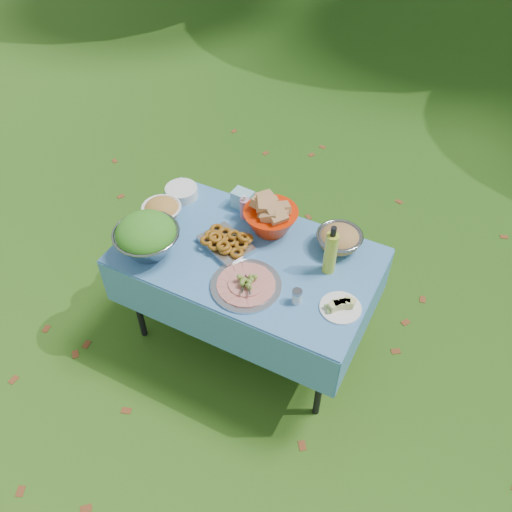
{
  "coord_description": "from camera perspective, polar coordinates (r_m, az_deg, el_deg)",
  "views": [
    {
      "loc": [
        1.03,
        -1.88,
        2.97
      ],
      "look_at": [
        0.05,
        0.0,
        0.78
      ],
      "focal_mm": 38.0,
      "sensor_mm": 36.0,
      "label": 1
    }
  ],
  "objects": [
    {
      "name": "bread_bowl",
      "position": [
        3.16,
        1.56,
        4.27
      ],
      "size": [
        0.39,
        0.39,
        0.22
      ],
      "primitive_type": null,
      "rotation": [
        0.0,
        0.0,
        -0.23
      ],
      "color": "red",
      "rests_on": "picnic_table"
    },
    {
      "name": "sanitizer_bottle",
      "position": [
        3.26,
        -1.21,
        5.22
      ],
      "size": [
        0.07,
        0.07,
        0.16
      ],
      "primitive_type": "cylinder",
      "rotation": [
        0.0,
        0.0,
        -0.19
      ],
      "color": "pink",
      "rests_on": "picnic_table"
    },
    {
      "name": "cheese_plate",
      "position": [
        2.83,
        8.93,
        -5.09
      ],
      "size": [
        0.27,
        0.27,
        0.06
      ],
      "primitive_type": "cylinder",
      "rotation": [
        0.0,
        0.0,
        -0.25
      ],
      "color": "white",
      "rests_on": "picnic_table"
    },
    {
      "name": "picnic_table",
      "position": [
        3.36,
        -0.84,
        -4.37
      ],
      "size": [
        1.46,
        0.86,
        0.76
      ],
      "primitive_type": "cube",
      "color": "#84D8FF",
      "rests_on": "ground"
    },
    {
      "name": "shaker",
      "position": [
        2.82,
        4.33,
        -4.27
      ],
      "size": [
        0.07,
        0.07,
        0.09
      ],
      "primitive_type": "cylinder",
      "rotation": [
        0.0,
        0.0,
        0.28
      ],
      "color": "silver",
      "rests_on": "picnic_table"
    },
    {
      "name": "salad_bowl",
      "position": [
        3.07,
        -11.46,
        2.06
      ],
      "size": [
        0.46,
        0.46,
        0.24
      ],
      "primitive_type": null,
      "rotation": [
        0.0,
        0.0,
        0.29
      ],
      "color": "gray",
      "rests_on": "picnic_table"
    },
    {
      "name": "charcuterie_platter",
      "position": [
        2.88,
        -1.06,
        -2.63
      ],
      "size": [
        0.48,
        0.48,
        0.09
      ],
      "primitive_type": "cylinder",
      "rotation": [
        0.0,
        0.0,
        0.3
      ],
      "color": "#B9BBC1",
      "rests_on": "picnic_table"
    },
    {
      "name": "oil_bottle",
      "position": [
        2.91,
        7.9,
        0.67
      ],
      "size": [
        0.08,
        0.08,
        0.32
      ],
      "primitive_type": "cylinder",
      "rotation": [
        0.0,
        0.0,
        -0.12
      ],
      "color": "#BBCC2D",
      "rests_on": "picnic_table"
    },
    {
      "name": "pasta_bowl_steel",
      "position": [
        3.11,
        8.77,
        1.8
      ],
      "size": [
        0.31,
        0.31,
        0.14
      ],
      "primitive_type": null,
      "rotation": [
        0.0,
        0.0,
        -0.24
      ],
      "color": "gray",
      "rests_on": "picnic_table"
    },
    {
      "name": "fried_tray",
      "position": [
        3.1,
        -3.21,
        1.46
      ],
      "size": [
        0.36,
        0.31,
        0.07
      ],
      "primitive_type": "cube",
      "rotation": [
        0.0,
        0.0,
        -0.41
      ],
      "color": "#ACACB0",
      "rests_on": "picnic_table"
    },
    {
      "name": "pasta_bowl_white",
      "position": [
        3.31,
        -9.91,
        4.82
      ],
      "size": [
        0.27,
        0.27,
        0.13
      ],
      "primitive_type": null,
      "rotation": [
        0.0,
        0.0,
        0.15
      ],
      "color": "white",
      "rests_on": "picnic_table"
    },
    {
      "name": "plate_stack",
      "position": [
        3.47,
        -7.85,
        6.71
      ],
      "size": [
        0.21,
        0.21,
        0.07
      ],
      "primitive_type": "cylinder",
      "rotation": [
        0.0,
        0.0,
        -0.04
      ],
      "color": "white",
      "rests_on": "picnic_table"
    },
    {
      "name": "wipes_box",
      "position": [
        3.35,
        -1.41,
        5.98
      ],
      "size": [
        0.13,
        0.1,
        0.11
      ],
      "primitive_type": "cube",
      "rotation": [
        0.0,
        0.0,
        -0.08
      ],
      "color": "#8CCADF",
      "rests_on": "picnic_table"
    },
    {
      "name": "ground",
      "position": [
        3.66,
        -0.77,
        -8.17
      ],
      "size": [
        80.0,
        80.0,
        0.0
      ],
      "primitive_type": "plane",
      "color": "#093209",
      "rests_on": "ground"
    }
  ]
}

